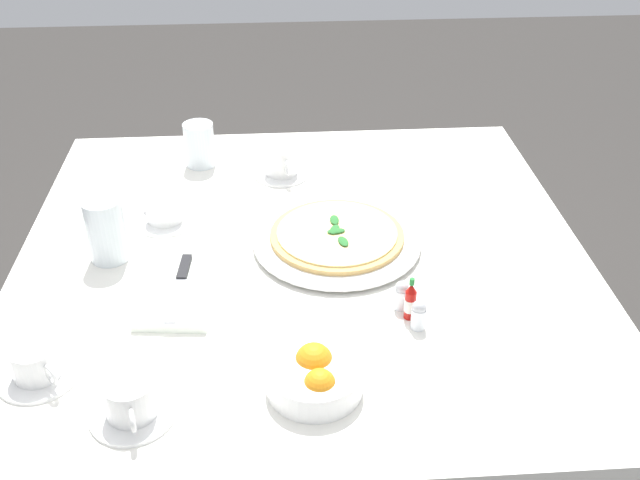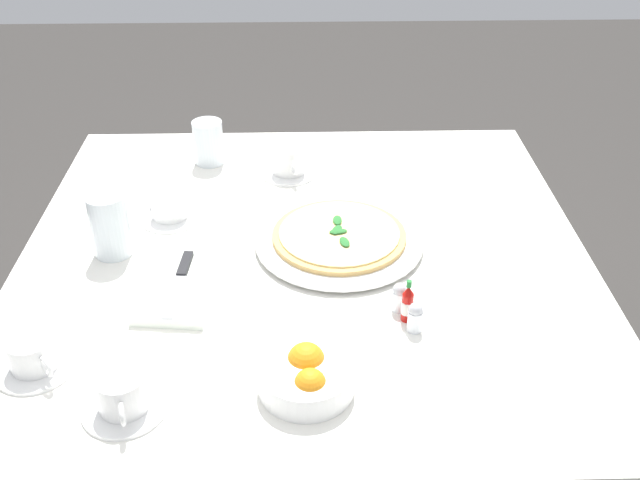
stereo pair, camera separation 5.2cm
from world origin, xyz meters
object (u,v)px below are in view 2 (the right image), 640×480
object	(u,v)px
napkin_folded	(179,286)
dinner_knife	(177,281)
coffee_cup_left_edge	(31,355)
water_glass_near_left	(108,229)
coffee_cup_far_left	(287,162)
coffee_cup_right_edge	(120,395)
hot_sauce_bottle	(405,304)
water_glass_far_right	(207,145)
pepper_shaker	(397,298)
coffee_cup_near_right	(168,208)
salt_shaker	(413,318)
pizza	(337,235)
citrus_bowl	(305,375)
pizza_plate	(337,241)

from	to	relation	value
napkin_folded	dinner_knife	xyz separation A→B (m)	(0.00, -0.00, 0.01)
coffee_cup_left_edge	water_glass_near_left	bearing A→B (deg)	170.32
coffee_cup_far_left	dinner_knife	distance (m)	0.49
coffee_cup_right_edge	hot_sauce_bottle	distance (m)	0.49
water_glass_near_left	napkin_folded	bearing A→B (deg)	49.32
water_glass_far_right	pepper_shaker	size ratio (longest dim) A/B	1.87
coffee_cup_near_right	napkin_folded	world-z (taller)	coffee_cup_near_right
coffee_cup_left_edge	salt_shaker	distance (m)	0.62
salt_shaker	pepper_shaker	distance (m)	0.06
pizza	salt_shaker	bearing A→B (deg)	23.63
coffee_cup_left_edge	citrus_bowl	distance (m)	0.44
water_glass_near_left	water_glass_far_right	distance (m)	0.42
dinner_knife	salt_shaker	xyz separation A→B (m)	(0.12, 0.41, 0.00)
coffee_cup_far_left	coffee_cup_near_right	size ratio (longest dim) A/B	1.01
pizza_plate	coffee_cup_near_right	size ratio (longest dim) A/B	2.58
pizza_plate	coffee_cup_right_edge	size ratio (longest dim) A/B	2.55
pizza	coffee_cup_left_edge	xyz separation A→B (m)	(0.34, -0.50, 0.00)
coffee_cup_far_left	coffee_cup_left_edge	distance (m)	0.76
pizza	coffee_cup_far_left	bearing A→B (deg)	-161.29
coffee_cup_far_left	citrus_bowl	size ratio (longest dim) A/B	0.87
pizza_plate	salt_shaker	size ratio (longest dim) A/B	5.97
pizza	hot_sauce_bottle	xyz separation A→B (m)	(0.24, 0.11, 0.01)
pizza	dinner_knife	size ratio (longest dim) A/B	1.37
coffee_cup_near_right	citrus_bowl	world-z (taller)	citrus_bowl
pepper_shaker	pizza	bearing A→B (deg)	-155.34
coffee_cup_right_edge	dinner_knife	distance (m)	0.29
pizza	pepper_shaker	bearing A→B (deg)	24.66
coffee_cup_left_edge	salt_shaker	xyz separation A→B (m)	(-0.08, 0.62, -0.00)
salt_shaker	coffee_cup_near_right	bearing A→B (deg)	-128.89
hot_sauce_bottle	pepper_shaker	xyz separation A→B (m)	(-0.03, -0.01, -0.01)
coffee_cup_right_edge	salt_shaker	xyz separation A→B (m)	(-0.17, 0.46, -0.00)
coffee_cup_far_left	pepper_shaker	xyz separation A→B (m)	(0.51, 0.20, -0.01)
pizza	dinner_knife	bearing A→B (deg)	-64.00
water_glass_far_right	napkin_folded	size ratio (longest dim) A/B	0.45
water_glass_near_left	pepper_shaker	size ratio (longest dim) A/B	2.30
pizza_plate	dinner_knife	world-z (taller)	dinner_knife
water_glass_near_left	salt_shaker	distance (m)	0.62
dinner_knife	pepper_shaker	bearing A→B (deg)	84.87
pizza	water_glass_far_right	world-z (taller)	water_glass_far_right
pizza_plate	napkin_folded	bearing A→B (deg)	-64.42
pizza_plate	salt_shaker	bearing A→B (deg)	23.63
coffee_cup_left_edge	water_glass_far_right	world-z (taller)	water_glass_far_right
pizza_plate	coffee_cup_far_left	distance (m)	0.32
coffee_cup_near_right	coffee_cup_left_edge	xyz separation A→B (m)	(0.46, -0.15, 0.00)
napkin_folded	hot_sauce_bottle	world-z (taller)	hot_sauce_bottle
coffee_cup_far_left	dinner_knife	size ratio (longest dim) A/B	0.67
pizza	pizza_plate	bearing A→B (deg)	173.18
coffee_cup_near_right	water_glass_far_right	bearing A→B (deg)	167.43
pizza_plate	water_glass_near_left	bearing A→B (deg)	-88.09
pizza_plate	coffee_cup_left_edge	distance (m)	0.61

